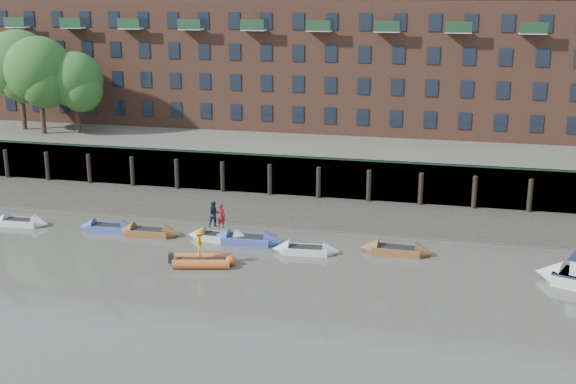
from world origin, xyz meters
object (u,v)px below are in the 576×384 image
(rowboat_2, at_px, (149,232))
(rowboat_5, at_px, (306,250))
(rowboat_1, at_px, (109,228))
(rib_tender, at_px, (205,261))
(person_rib_crew, at_px, (200,243))
(rowboat_0, at_px, (20,222))
(rowboat_4, at_px, (247,240))
(rowboat_6, at_px, (396,250))
(person_rower_a, at_px, (221,216))
(rowboat_3, at_px, (220,237))
(person_rower_b, at_px, (214,214))

(rowboat_2, xyz_separation_m, rowboat_5, (11.06, -0.90, -0.01))
(rowboat_1, distance_m, rib_tender, 9.84)
(rowboat_1, xyz_separation_m, rowboat_2, (3.15, -0.27, 0.01))
(rowboat_2, distance_m, person_rib_crew, 7.01)
(rowboat_0, distance_m, rowboat_4, 16.69)
(rowboat_1, bearing_deg, rowboat_0, 178.85)
(rowboat_6, relative_size, rib_tender, 1.22)
(rowboat_1, relative_size, rowboat_4, 0.86)
(rowboat_1, xyz_separation_m, person_rower_a, (8.23, -0.08, 1.49))
(rowboat_2, bearing_deg, rowboat_0, 177.87)
(rowboat_0, relative_size, rib_tender, 1.12)
(rowboat_5, height_order, person_rower_a, person_rower_a)
(rowboat_6, relative_size, person_rower_a, 2.81)
(person_rib_crew, bearing_deg, rowboat_0, 59.07)
(rowboat_2, height_order, person_rower_a, person_rower_a)
(rowboat_3, relative_size, rowboat_4, 0.90)
(rowboat_5, relative_size, person_rower_b, 2.48)
(rowboat_1, bearing_deg, rowboat_5, -8.60)
(rowboat_1, bearing_deg, person_rower_a, -4.49)
(rowboat_0, distance_m, rowboat_3, 14.77)
(rowboat_3, bearing_deg, rowboat_2, -176.79)
(person_rower_a, relative_size, person_rib_crew, 1.00)
(rowboat_3, distance_m, rowboat_6, 11.64)
(rib_tender, bearing_deg, rowboat_1, 139.26)
(rowboat_5, bearing_deg, rowboat_0, 172.10)
(rowboat_6, height_order, person_rower_a, person_rower_a)
(rowboat_2, distance_m, rib_tender, 7.04)
(rowboat_1, height_order, rowboat_6, rowboat_6)
(person_rower_b, bearing_deg, person_rib_crew, -113.85)
(rib_tender, height_order, person_rower_b, person_rower_b)
(rowboat_5, height_order, rowboat_6, rowboat_6)
(rowboat_0, height_order, rowboat_4, rowboat_4)
(rowboat_1, bearing_deg, rowboat_4, -5.40)
(rowboat_4, distance_m, rowboat_6, 9.73)
(rowboat_3, height_order, rib_tender, rowboat_3)
(rowboat_0, bearing_deg, person_rower_b, -0.68)
(rowboat_1, xyz_separation_m, person_rower_b, (7.77, -0.05, 1.54))
(person_rower_b, bearing_deg, rowboat_3, -48.09)
(rowboat_5, bearing_deg, person_rower_a, 164.14)
(rowboat_0, bearing_deg, rowboat_4, -1.55)
(person_rower_a, height_order, person_rower_b, person_rower_b)
(rowboat_1, xyz_separation_m, rib_tender, (8.71, -4.59, 0.06))
(rowboat_0, height_order, rowboat_2, rowboat_2)
(rowboat_1, height_order, rib_tender, rowboat_1)
(rowboat_3, xyz_separation_m, rib_tender, (0.58, -4.44, 0.05))
(rowboat_3, relative_size, rowboat_6, 0.97)
(rowboat_4, height_order, person_rib_crew, person_rib_crew)
(rowboat_4, xyz_separation_m, rowboat_5, (4.16, -0.90, -0.03))
(rowboat_4, bearing_deg, rowboat_6, -0.46)
(rowboat_2, bearing_deg, person_rower_b, 0.27)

